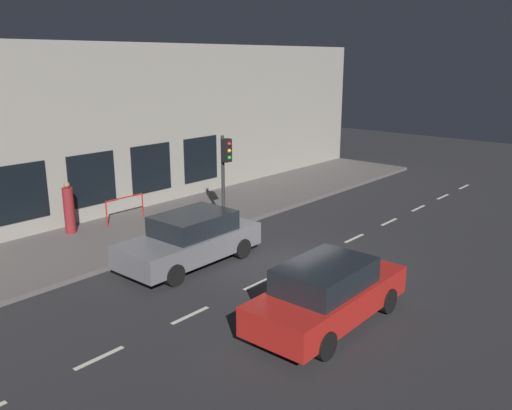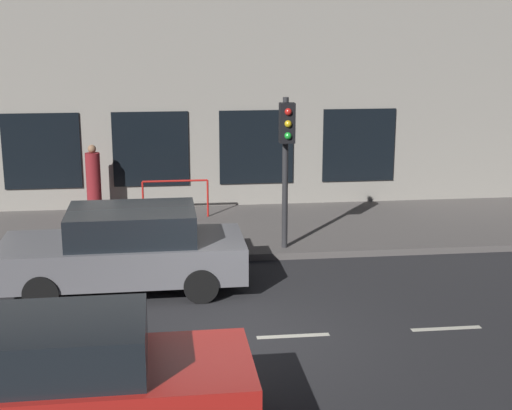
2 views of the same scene
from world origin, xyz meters
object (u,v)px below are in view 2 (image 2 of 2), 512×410
at_px(parked_car_1, 59,382).
at_px(pedestrian_0, 94,183).
at_px(traffic_light, 286,144).
at_px(parked_car_0, 126,249).

xyz_separation_m(parked_car_1, pedestrian_0, (10.54, 0.53, 0.21)).
relative_size(traffic_light, parked_car_0, 0.72).
xyz_separation_m(traffic_light, pedestrian_0, (3.43, 4.41, -1.48)).
relative_size(traffic_light, parked_car_1, 0.72).
bearing_deg(traffic_light, pedestrian_0, 52.08).
bearing_deg(parked_car_0, traffic_light, -63.25).
distance_m(traffic_light, parked_car_0, 4.14).
distance_m(traffic_light, pedestrian_0, 5.78).
bearing_deg(parked_car_0, pedestrian_0, 10.85).
distance_m(parked_car_0, pedestrian_0, 5.28).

